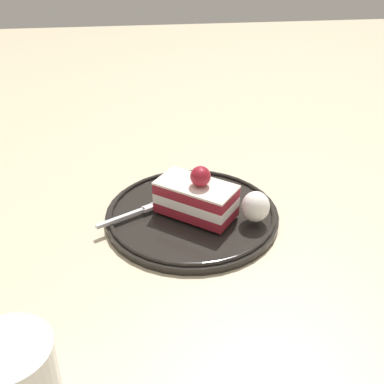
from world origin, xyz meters
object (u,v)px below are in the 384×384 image
Objects in this scene: cake_slice at (196,197)px; fork at (136,212)px; dessert_plate at (192,214)px; whipped_cream_dollop at (256,207)px.

cake_slice reaches higher than fork.
cake_slice is (0.01, -0.01, 0.03)m from dessert_plate.
whipped_cream_dollop is 0.17m from fork.
cake_slice is 0.08m from whipped_cream_dollop.
cake_slice is at bearing 162.20° from whipped_cream_dollop.
dessert_plate is at bearing 121.76° from cake_slice.
fork is (-0.08, 0.01, -0.02)m from cake_slice.
whipped_cream_dollop is (0.08, -0.03, 0.03)m from dessert_plate.
fork is at bearing 168.71° from whipped_cream_dollop.
whipped_cream_dollop is (0.08, -0.03, -0.00)m from cake_slice.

